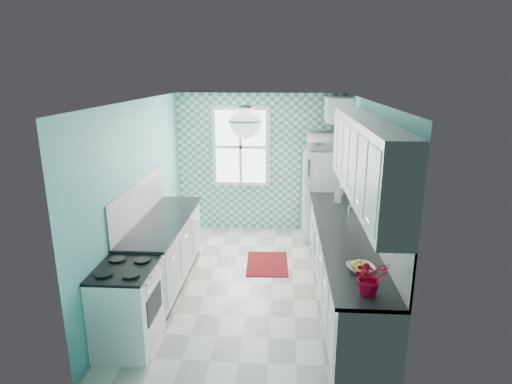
# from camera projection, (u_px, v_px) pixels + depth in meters

# --- Properties ---
(floor) EXTENTS (3.00, 4.40, 0.02)m
(floor) POSITION_uv_depth(u_px,v_px,m) (251.00, 283.00, 6.00)
(floor) COLOR silver
(floor) RESTS_ON ground
(ceiling) EXTENTS (3.00, 4.40, 0.02)m
(ceiling) POSITION_uv_depth(u_px,v_px,m) (251.00, 100.00, 5.32)
(ceiling) COLOR white
(ceiling) RESTS_ON wall_back
(wall_back) EXTENTS (3.00, 0.02, 2.50)m
(wall_back) POSITION_uv_depth(u_px,v_px,m) (260.00, 163.00, 7.78)
(wall_back) COLOR #5CB6B3
(wall_back) RESTS_ON floor
(wall_front) EXTENTS (3.00, 0.02, 2.50)m
(wall_front) POSITION_uv_depth(u_px,v_px,m) (231.00, 272.00, 3.54)
(wall_front) COLOR #5CB6B3
(wall_front) RESTS_ON floor
(wall_left) EXTENTS (0.02, 4.40, 2.50)m
(wall_left) POSITION_uv_depth(u_px,v_px,m) (139.00, 195.00, 5.75)
(wall_left) COLOR #5CB6B3
(wall_left) RESTS_ON floor
(wall_right) EXTENTS (0.02, 4.40, 2.50)m
(wall_right) POSITION_uv_depth(u_px,v_px,m) (366.00, 199.00, 5.57)
(wall_right) COLOR #5CB6B3
(wall_right) RESTS_ON floor
(accent_wall) EXTENTS (3.00, 0.01, 2.50)m
(accent_wall) POSITION_uv_depth(u_px,v_px,m) (260.00, 163.00, 7.76)
(accent_wall) COLOR teal
(accent_wall) RESTS_ON wall_back
(window) EXTENTS (1.04, 0.05, 1.44)m
(window) POSITION_uv_depth(u_px,v_px,m) (241.00, 147.00, 7.68)
(window) COLOR white
(window) RESTS_ON wall_back
(backsplash_right) EXTENTS (0.02, 3.60, 0.51)m
(backsplash_right) POSITION_uv_depth(u_px,v_px,m) (370.00, 213.00, 5.20)
(backsplash_right) COLOR white
(backsplash_right) RESTS_ON wall_right
(backsplash_left) EXTENTS (0.02, 2.15, 0.51)m
(backsplash_left) POSITION_uv_depth(u_px,v_px,m) (139.00, 201.00, 5.70)
(backsplash_left) COLOR white
(backsplash_left) RESTS_ON wall_left
(upper_cabinets_right) EXTENTS (0.33, 3.20, 0.90)m
(upper_cabinets_right) POSITION_uv_depth(u_px,v_px,m) (365.00, 159.00, 4.83)
(upper_cabinets_right) COLOR white
(upper_cabinets_right) RESTS_ON wall_right
(upper_cabinet_fridge) EXTENTS (0.40, 0.74, 0.40)m
(upper_cabinet_fridge) POSITION_uv_depth(u_px,v_px,m) (337.00, 109.00, 7.07)
(upper_cabinet_fridge) COLOR white
(upper_cabinet_fridge) RESTS_ON wall_right
(ceiling_light) EXTENTS (0.34, 0.34, 0.35)m
(ceiling_light) POSITION_uv_depth(u_px,v_px,m) (245.00, 122.00, 4.60)
(ceiling_light) COLOR silver
(ceiling_light) RESTS_ON ceiling
(base_cabinets_right) EXTENTS (0.60, 3.60, 0.90)m
(base_cabinets_right) POSITION_uv_depth(u_px,v_px,m) (343.00, 268.00, 5.42)
(base_cabinets_right) COLOR white
(base_cabinets_right) RESTS_ON floor
(countertop_right) EXTENTS (0.63, 3.60, 0.04)m
(countertop_right) POSITION_uv_depth(u_px,v_px,m) (344.00, 233.00, 5.29)
(countertop_right) COLOR black
(countertop_right) RESTS_ON base_cabinets_right
(base_cabinets_left) EXTENTS (0.60, 2.15, 0.90)m
(base_cabinets_left) POSITION_uv_depth(u_px,v_px,m) (164.00, 253.00, 5.88)
(base_cabinets_left) COLOR white
(base_cabinets_left) RESTS_ON floor
(countertop_left) EXTENTS (0.63, 2.15, 0.04)m
(countertop_left) POSITION_uv_depth(u_px,v_px,m) (163.00, 220.00, 5.75)
(countertop_left) COLOR black
(countertop_left) RESTS_ON base_cabinets_left
(fridge) EXTENTS (0.69, 0.68, 1.57)m
(fridge) POSITION_uv_depth(u_px,v_px,m) (322.00, 195.00, 7.43)
(fridge) COLOR white
(fridge) RESTS_ON floor
(stove) EXTENTS (0.59, 0.74, 0.89)m
(stove) POSITION_uv_depth(u_px,v_px,m) (127.00, 306.00, 4.51)
(stove) COLOR silver
(stove) RESTS_ON floor
(sink) EXTENTS (0.53, 0.45, 0.53)m
(sink) POSITION_uv_depth(u_px,v_px,m) (337.00, 210.00, 6.16)
(sink) COLOR silver
(sink) RESTS_ON countertop_right
(rug) EXTENTS (0.65, 0.91, 0.01)m
(rug) POSITION_uv_depth(u_px,v_px,m) (267.00, 264.00, 6.57)
(rug) COLOR #720A06
(rug) RESTS_ON floor
(dish_towel) EXTENTS (0.05, 0.23, 0.35)m
(dish_towel) POSITION_uv_depth(u_px,v_px,m) (314.00, 241.00, 6.21)
(dish_towel) COLOR #48ABA9
(dish_towel) RESTS_ON base_cabinets_right
(fruit_bowl) EXTENTS (0.32, 0.32, 0.07)m
(fruit_bowl) POSITION_uv_depth(u_px,v_px,m) (360.00, 268.00, 4.23)
(fruit_bowl) COLOR white
(fruit_bowl) RESTS_ON countertop_right
(potted_plant) EXTENTS (0.35, 0.32, 0.33)m
(potted_plant) POSITION_uv_depth(u_px,v_px,m) (370.00, 277.00, 3.76)
(potted_plant) COLOR #AC1A36
(potted_plant) RESTS_ON countertop_right
(soap_bottle) EXTENTS (0.12, 0.12, 0.20)m
(soap_bottle) POSITION_uv_depth(u_px,v_px,m) (338.00, 196.00, 6.45)
(soap_bottle) COLOR #92B5CF
(soap_bottle) RESTS_ON countertop_right
(microwave) EXTENTS (0.58, 0.41, 0.31)m
(microwave) POSITION_uv_depth(u_px,v_px,m) (325.00, 141.00, 7.17)
(microwave) COLOR silver
(microwave) RESTS_ON fridge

